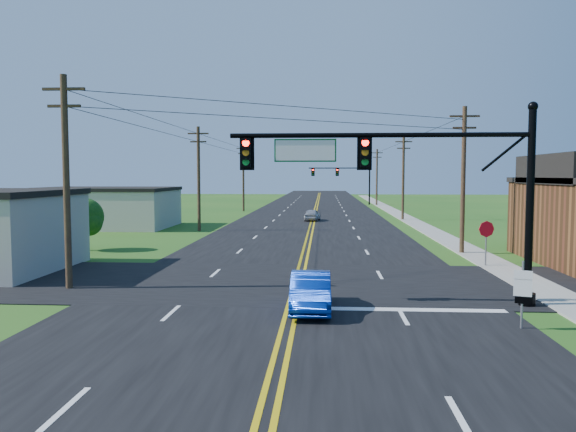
# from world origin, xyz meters

# --- Properties ---
(ground) EXTENTS (260.00, 260.00, 0.00)m
(ground) POSITION_xyz_m (0.00, 0.00, 0.00)
(ground) COLOR #1C4F16
(ground) RESTS_ON ground
(road_main) EXTENTS (16.00, 220.00, 0.04)m
(road_main) POSITION_xyz_m (0.00, 50.00, 0.02)
(road_main) COLOR black
(road_main) RESTS_ON ground
(road_cross) EXTENTS (70.00, 10.00, 0.04)m
(road_cross) POSITION_xyz_m (0.00, 12.00, 0.02)
(road_cross) COLOR black
(road_cross) RESTS_ON ground
(sidewalk) EXTENTS (2.00, 160.00, 0.08)m
(sidewalk) POSITION_xyz_m (10.50, 40.00, 0.04)
(sidewalk) COLOR gray
(sidewalk) RESTS_ON ground
(signal_mast_main) EXTENTS (11.30, 0.60, 7.48)m
(signal_mast_main) POSITION_xyz_m (4.34, 8.00, 4.75)
(signal_mast_main) COLOR black
(signal_mast_main) RESTS_ON ground
(signal_mast_far) EXTENTS (10.98, 0.60, 7.48)m
(signal_mast_far) POSITION_xyz_m (4.44, 80.00, 4.55)
(signal_mast_far) COLOR black
(signal_mast_far) RESTS_ON ground
(cream_bldg_far) EXTENTS (12.20, 9.20, 3.70)m
(cream_bldg_far) POSITION_xyz_m (-19.00, 38.00, 1.86)
(cream_bldg_far) COLOR #C0B4A3
(cream_bldg_far) RESTS_ON ground
(utility_pole_left_a) EXTENTS (1.80, 0.28, 9.00)m
(utility_pole_left_a) POSITION_xyz_m (-9.50, 10.00, 4.72)
(utility_pole_left_a) COLOR #3B241B
(utility_pole_left_a) RESTS_ON ground
(utility_pole_left_b) EXTENTS (1.80, 0.28, 9.00)m
(utility_pole_left_b) POSITION_xyz_m (-9.50, 35.00, 4.72)
(utility_pole_left_b) COLOR #3B241B
(utility_pole_left_b) RESTS_ON ground
(utility_pole_left_c) EXTENTS (1.80, 0.28, 9.00)m
(utility_pole_left_c) POSITION_xyz_m (-9.50, 62.00, 4.72)
(utility_pole_left_c) COLOR #3B241B
(utility_pole_left_c) RESTS_ON ground
(utility_pole_right_a) EXTENTS (1.80, 0.28, 9.00)m
(utility_pole_right_a) POSITION_xyz_m (9.80, 22.00, 4.72)
(utility_pole_right_a) COLOR #3B241B
(utility_pole_right_a) RESTS_ON ground
(utility_pole_right_b) EXTENTS (1.80, 0.28, 9.00)m
(utility_pole_right_b) POSITION_xyz_m (9.80, 48.00, 4.72)
(utility_pole_right_b) COLOR #3B241B
(utility_pole_right_b) RESTS_ON ground
(utility_pole_right_c) EXTENTS (1.80, 0.28, 9.00)m
(utility_pole_right_c) POSITION_xyz_m (9.80, 78.00, 4.72)
(utility_pole_right_c) COLOR #3B241B
(utility_pole_right_c) RESTS_ON ground
(tree_right_back) EXTENTS (3.00, 3.00, 4.10)m
(tree_right_back) POSITION_xyz_m (16.00, 26.00, 2.60)
(tree_right_back) COLOR #3B241B
(tree_right_back) RESTS_ON ground
(tree_left) EXTENTS (2.40, 2.40, 3.37)m
(tree_left) POSITION_xyz_m (-14.00, 22.00, 2.16)
(tree_left) COLOR #3B241B
(tree_left) RESTS_ON ground
(blue_car) EXTENTS (1.45, 4.04, 1.32)m
(blue_car) POSITION_xyz_m (0.84, 6.78, 0.66)
(blue_car) COLOR #072C9E
(blue_car) RESTS_ON ground
(distant_car) EXTENTS (1.85, 3.74, 1.22)m
(distant_car) POSITION_xyz_m (0.10, 46.21, 0.61)
(distant_car) COLOR #B3B3B8
(distant_car) RESTS_ON ground
(route_sign) EXTENTS (0.52, 0.21, 2.17)m
(route_sign) POSITION_xyz_m (7.50, 4.77, 1.26)
(route_sign) COLOR slate
(route_sign) RESTS_ON ground
(stop_sign) EXTENTS (0.85, 0.26, 2.44)m
(stop_sign) POSITION_xyz_m (9.84, 16.98, 1.76)
(stop_sign) COLOR slate
(stop_sign) RESTS_ON ground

